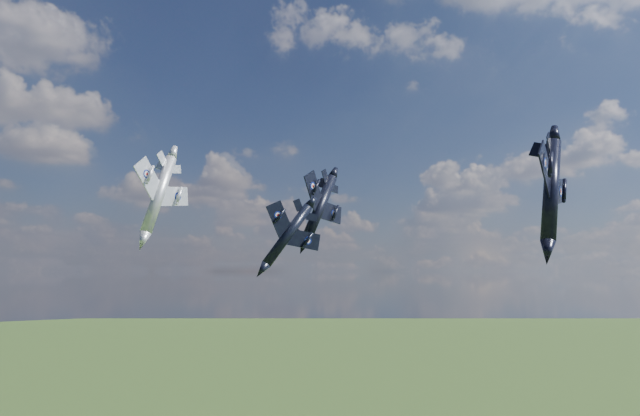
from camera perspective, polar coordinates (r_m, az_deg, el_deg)
jet_lead_navy at (r=84.51m, az=-2.97°, el=-2.47°), size 11.88×15.27×8.27m
jet_right_navy at (r=69.46m, az=20.37°, el=1.57°), size 17.13×19.39×7.08m
jet_high_navy at (r=93.73m, az=-0.04°, el=0.04°), size 16.73×19.53×9.45m
jet_left_silver at (r=78.66m, az=-14.53°, el=1.21°), size 15.72×17.51×6.65m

